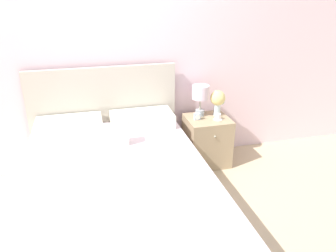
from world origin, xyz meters
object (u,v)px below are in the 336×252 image
(nightstand, at_px, (207,141))
(table_lamp, at_px, (200,95))
(alarm_clock, at_px, (197,117))
(flower_vase, at_px, (218,100))
(bed, at_px, (117,193))
(teacup, at_px, (218,117))

(nightstand, distance_m, table_lamp, 0.53)
(nightstand, distance_m, alarm_clock, 0.34)
(nightstand, xyz_separation_m, flower_vase, (0.13, 0.06, 0.45))
(bed, bearing_deg, alarm_clock, 38.78)
(teacup, bearing_deg, nightstand, 144.98)
(bed, distance_m, table_lamp, 1.44)
(nightstand, bearing_deg, alarm_clock, -175.68)
(bed, relative_size, alarm_clock, 30.12)
(nightstand, height_order, table_lamp, table_lamp)
(table_lamp, height_order, alarm_clock, table_lamp)
(bed, relative_size, table_lamp, 6.34)
(bed, xyz_separation_m, table_lamp, (1.03, 0.88, 0.50))
(table_lamp, xyz_separation_m, teacup, (0.15, -0.16, -0.21))
(flower_vase, relative_size, alarm_clock, 3.93)
(teacup, distance_m, alarm_clock, 0.22)
(alarm_clock, bearing_deg, nightstand, 4.32)
(alarm_clock, bearing_deg, bed, -141.22)
(flower_vase, xyz_separation_m, teacup, (-0.04, -0.12, -0.15))
(flower_vase, bearing_deg, teacup, -108.21)
(table_lamp, bearing_deg, flower_vase, -12.43)
(flower_vase, xyz_separation_m, alarm_clock, (-0.26, -0.07, -0.15))
(table_lamp, distance_m, teacup, 0.31)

